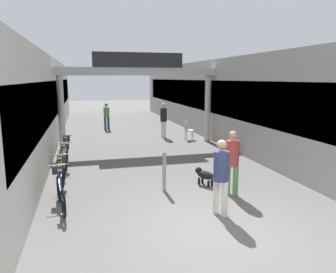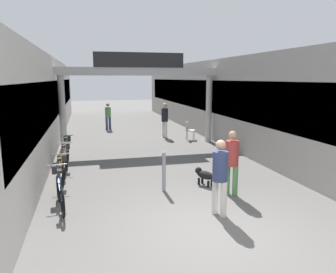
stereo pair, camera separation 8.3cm
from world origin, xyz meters
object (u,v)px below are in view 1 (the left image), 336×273
Objects in this scene: pedestrian_carrying_crate at (164,118)px; bicycle_blue_nearest at (60,190)px; dog_on_leash at (204,175)px; pedestrian_elderly_walking at (107,115)px; pedestrian_with_dog at (232,159)px; bicycle_silver_third at (65,161)px; bicycle_orange_second at (61,176)px; cafe_chair_aluminium_nearer at (188,129)px; bollard_post_metal at (164,171)px; pedestrian_companion at (221,172)px; bicycle_green_farthest at (66,151)px.

pedestrian_carrying_crate is 9.64m from bicycle_blue_nearest.
dog_on_leash is 3.95m from bicycle_blue_nearest.
pedestrian_carrying_crate reaches higher than pedestrian_elderly_walking.
bicycle_silver_third is (-4.32, 3.07, -0.54)m from pedestrian_with_dog.
bicycle_orange_second is at bearing -90.48° from bicycle_silver_third.
cafe_chair_aluminium_nearer is (1.71, 6.81, 0.24)m from dog_on_leash.
cafe_chair_aluminium_nearer is (2.94, 7.03, -0.02)m from bollard_post_metal.
bicycle_blue_nearest is (-4.59, -8.46, -0.59)m from pedestrian_carrying_crate.
bicycle_blue_nearest reaches higher than cafe_chair_aluminium_nearer.
bicycle_blue_nearest is 0.99× the size of bicycle_silver_third.
bicycle_orange_second is (-3.53, 2.50, -0.55)m from pedestrian_companion.
pedestrian_with_dog is 6.25m from bicycle_green_farthest.
pedestrian_elderly_walking is at bearing 99.94° from dog_on_leash.
bicycle_silver_third is 7.31m from cafe_chair_aluminium_nearer.
bollard_post_metal is at bearing 114.50° from pedestrian_companion.
pedestrian_carrying_crate reaches higher than bicycle_blue_nearest.
bicycle_blue_nearest is at bearing -89.45° from bicycle_silver_third.
bicycle_blue_nearest is 1.53× the size of bollard_post_metal.
pedestrian_carrying_crate is at bearing 84.79° from dog_on_leash.
pedestrian_companion is 0.97× the size of pedestrian_carrying_crate.
bicycle_silver_third is at bearing 129.94° from pedestrian_companion.
pedestrian_elderly_walking reaches higher than cafe_chair_aluminium_nearer.
pedestrian_with_dog is 1.01× the size of bicycle_green_farthest.
pedestrian_carrying_crate is 1.05× the size of bicycle_silver_third.
pedestrian_companion is 2.20m from dog_on_leash.
cafe_chair_aluminium_nearer is at bearing 67.27° from bollard_post_metal.
bollard_post_metal is at bearing -86.40° from pedestrian_elderly_walking.
pedestrian_elderly_walking is 0.93× the size of bicycle_orange_second.
dog_on_leash is 5.29m from bicycle_green_farthest.
pedestrian_elderly_walking is at bearing 80.70° from bicycle_blue_nearest.
bollard_post_metal is 1.23× the size of cafe_chair_aluminium_nearer.
pedestrian_elderly_walking is 5.66m from cafe_chair_aluminium_nearer.
bollard_post_metal is (2.65, 0.50, 0.12)m from bicycle_blue_nearest.
bicycle_silver_third is 3.58m from bollard_post_metal.
bicycle_orange_second is (-4.63, -7.28, -0.59)m from pedestrian_carrying_crate.
bollard_post_metal is (2.68, -2.36, 0.12)m from bicycle_silver_third.
bicycle_green_farthest is at bearing 134.14° from pedestrian_with_dog.
bicycle_silver_third is at bearing -102.36° from pedestrian_elderly_walking.
pedestrian_companion is 4.36m from bicycle_orange_second.
pedestrian_carrying_crate is 1.06× the size of bicycle_blue_nearest.
bicycle_green_farthest is (-1.98, -7.57, -0.45)m from pedestrian_elderly_walking.
bicycle_green_farthest is at bearing 125.60° from bollard_post_metal.
bicycle_silver_third is at bearing 138.56° from bollard_post_metal.
pedestrian_elderly_walking is at bearing 130.33° from cafe_chair_aluminium_nearer.
pedestrian_elderly_walking is at bearing 79.48° from bicycle_orange_second.
bicycle_orange_second is 2.78m from bollard_post_metal.
pedestrian_with_dog is at bearing -66.25° from dog_on_leash.
bicycle_orange_second is (-1.98, -10.66, -0.45)m from pedestrian_elderly_walking.
bicycle_silver_third reaches higher than cafe_chair_aluminium_nearer.
pedestrian_carrying_crate reaches higher than bicycle_green_farthest.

